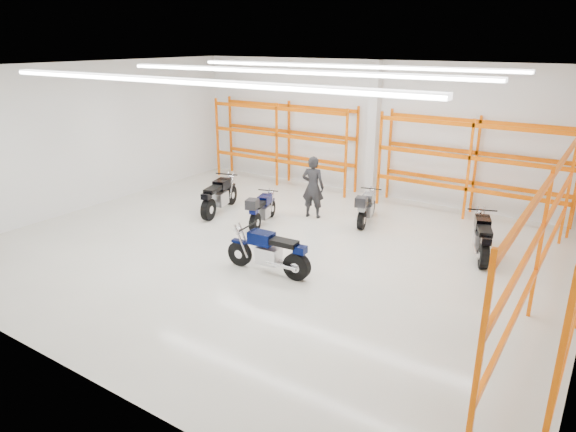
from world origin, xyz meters
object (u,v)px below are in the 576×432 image
Objects in this scene: motorcycle_back_b at (261,210)px; structural_column at (373,130)px; motorcycle_main at (271,253)px; standing_man at (313,187)px; motorcycle_back_c at (366,208)px; motorcycle_back_d at (482,239)px; motorcycle_back_a at (218,197)px.

structural_column reaches higher than motorcycle_back_b.
motorcycle_main is 4.16m from standing_man.
motorcycle_back_c reaches higher than motorcycle_back_b.
motorcycle_back_d is at bearing -10.93° from motorcycle_back_c.
standing_man reaches higher than motorcycle_back_a.
motorcycle_back_b is at bearing -142.95° from motorcycle_back_c.
motorcycle_back_b is 0.99× the size of motorcycle_back_c.
motorcycle_main is at bearing -83.76° from structural_column.
motorcycle_back_c is at bearing 85.22° from motorcycle_main.
motorcycle_back_c is 1.03× the size of standing_man.
motorcycle_main reaches higher than motorcycle_back_d.
motorcycle_back_a reaches higher than motorcycle_back_c.
structural_column is at bearing 74.10° from motorcycle_back_b.
standing_man is at bearing 26.11° from motorcycle_back_a.
motorcycle_back_d is (5.86, 1.17, 0.02)m from motorcycle_back_b.
motorcycle_main is 1.16× the size of standing_man.
motorcycle_back_a is 2.95m from standing_man.
motorcycle_back_d is at bearing 7.06° from motorcycle_back_a.
motorcycle_main is 1.12× the size of motorcycle_back_c.
motorcycle_back_a is (-3.87, 2.66, 0.02)m from motorcycle_main.
standing_man reaches higher than motorcycle_main.
structural_column is (0.48, 3.07, 1.31)m from standing_man.
motorcycle_back_a is at bearing -125.41° from structural_column.
motorcycle_back_a is 5.62m from structural_column.
motorcycle_back_c is at bearing -67.76° from structural_column.
standing_man is at bearing 107.52° from motorcycle_main.
motorcycle_back_b is at bearing -168.69° from motorcycle_back_d.
motorcycle_back_c is at bearing 37.05° from motorcycle_back_b.
motorcycle_back_c is 1.70m from standing_man.
motorcycle_main reaches higher than motorcycle_back_c.
structural_column reaches higher than motorcycle_back_a.
motorcycle_back_b is 0.92× the size of motorcycle_back_d.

